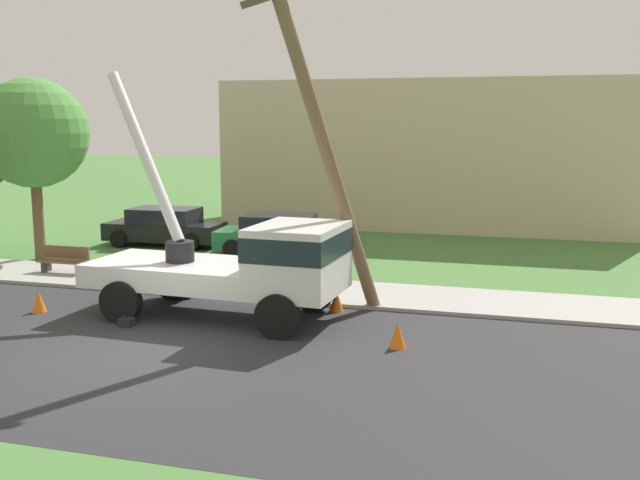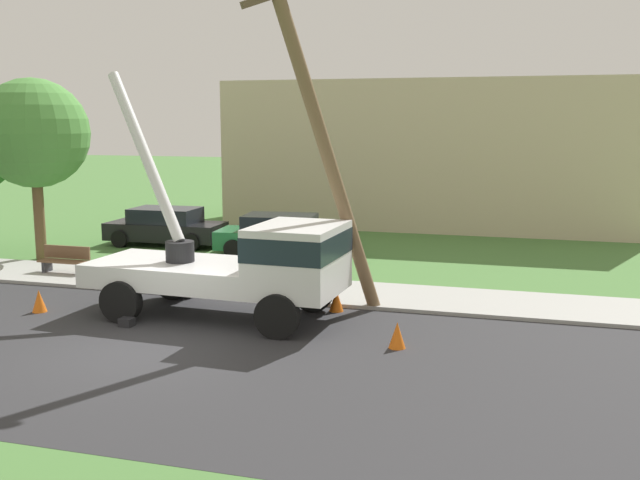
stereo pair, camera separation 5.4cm
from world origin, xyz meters
name	(u,v)px [view 1 (the left image)]	position (x,y,z in m)	size (l,w,h in m)	color
ground_plane	(310,251)	(0.00, 12.00, 0.00)	(120.00, 120.00, 0.00)	#477538
road_asphalt	(143,350)	(0.00, 0.00, 0.00)	(80.00, 8.91, 0.01)	#2B2B2D
sidewalk_strip	(247,287)	(0.00, 5.82, 0.05)	(80.00, 2.73, 0.10)	#9E9E99
utility_truck	(247,262)	(1.21, 2.83, 1.41)	(6.75, 3.21, 5.98)	silver
leaning_utility_pole	(321,135)	(2.84, 3.52, 4.39)	(2.75, 2.84, 8.57)	brown
traffic_cone_ahead	(398,335)	(5.05, 1.62, 0.28)	(0.36, 0.36, 0.56)	orange
traffic_cone_behind	(39,301)	(-4.02, 2.00, 0.28)	(0.36, 0.36, 0.56)	orange
traffic_cone_curbside	(336,300)	(3.06, 4.12, 0.28)	(0.36, 0.36, 0.56)	orange
parked_sedan_black	(165,227)	(-5.65, 11.65, 0.71)	(4.45, 2.10, 1.42)	black
parked_sedan_green	(279,235)	(-0.82, 10.99, 0.71)	(4.55, 2.28, 1.42)	#1E6638
park_bench	(64,261)	(-6.03, 5.89, 0.46)	(1.60, 0.45, 0.90)	brown
roadside_tree_near	(33,134)	(-8.42, 7.94, 4.26)	(3.65, 3.65, 6.11)	brown
lowrise_building_backdrop	(431,154)	(3.30, 20.09, 3.20)	(18.00, 6.00, 6.40)	#C6B293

